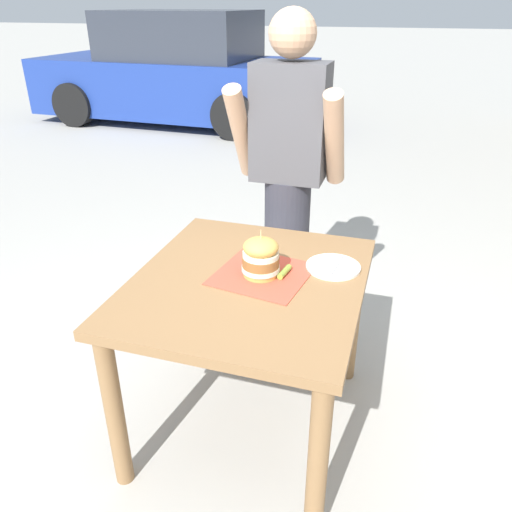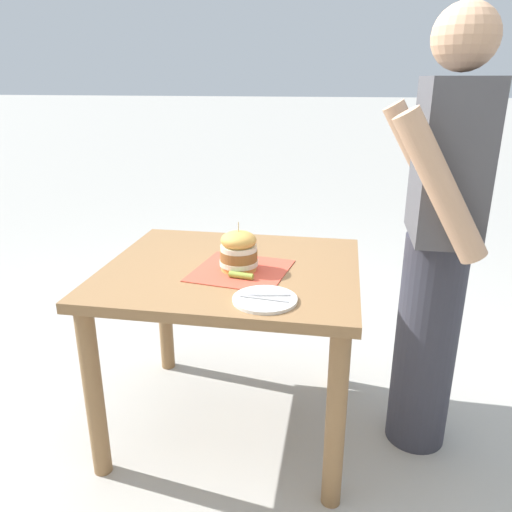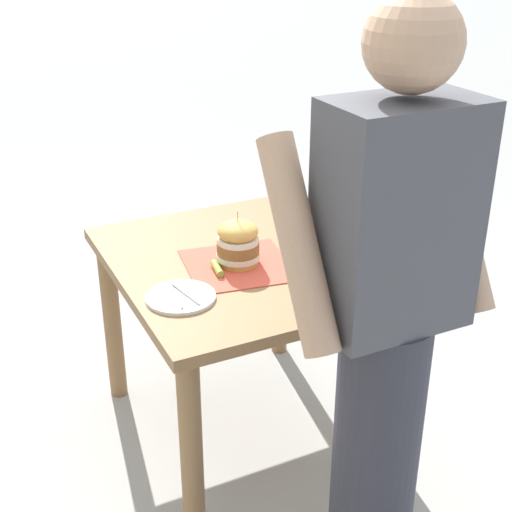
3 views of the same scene
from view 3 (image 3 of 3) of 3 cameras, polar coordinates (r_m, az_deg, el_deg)
name	(u,v)px [view 3 (image 3 of 3)]	position (r m, az deg, el deg)	size (l,w,h in m)	color
ground_plane	(245,428)	(2.89, -0.89, -13.59)	(80.00, 80.00, 0.00)	#ADAAA3
patio_table	(244,289)	(2.54, -0.98, -2.68)	(0.88, 1.00, 0.74)	olive
serving_paper	(238,265)	(2.43, -1.46, -0.74)	(0.35, 0.35, 0.00)	#D64C38
sandwich	(238,243)	(2.40, -1.45, 1.07)	(0.15, 0.15, 0.19)	gold
pickle_spear	(217,268)	(2.38, -3.13, -1.00)	(0.02, 0.02, 0.09)	#8EA83D
side_plate_with_forks	(181,297)	(2.23, -6.05, -3.29)	(0.22, 0.22, 0.02)	white
diner_across_table	(386,324)	(1.84, 10.37, -5.40)	(0.55, 0.35, 1.69)	#33333D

